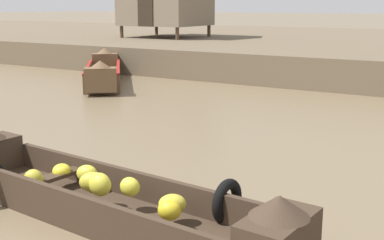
# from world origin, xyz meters

# --- Properties ---
(ground_plane) EXTENTS (300.00, 300.00, 0.00)m
(ground_plane) POSITION_xyz_m (0.00, 10.00, 0.00)
(ground_plane) COLOR #726047
(banana_boat) EXTENTS (5.21, 1.47, 0.79)m
(banana_boat) POSITION_xyz_m (-0.37, 3.80, 0.27)
(banana_boat) COLOR #3D2D21
(banana_boat) RESTS_ON ground
(cargo_boat_upstream) EXTENTS (3.67, 4.23, 0.98)m
(cargo_boat_upstream) POSITION_xyz_m (-7.21, 11.77, 0.34)
(cargo_boat_upstream) COLOR brown
(cargo_boat_upstream) RESTS_ON ground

